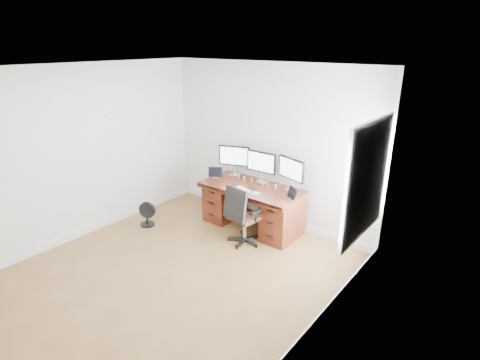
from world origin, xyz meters
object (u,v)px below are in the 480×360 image
Objects in this scene: office_chair at (242,225)px; floor_fan at (147,214)px; monitor_center at (261,163)px; keyboard at (243,189)px; desk at (252,205)px.

office_chair is 2.27× the size of floor_fan.
monitor_center reaches higher than floor_fan.
monitor_center is at bearing 111.57° from office_chair.
keyboard is (1.43, 0.84, 0.55)m from floor_fan.
desk is 0.58m from office_chair.
monitor_center is at bearing 17.58° from floor_fan.
monitor_center is (0.00, 0.24, 0.68)m from desk.
office_chair is at bearing -34.69° from keyboard.
desk reaches higher than floor_fan.
office_chair reaches higher than keyboard.
monitor_center is at bearing 89.99° from desk.
floor_fan is 2.15m from monitor_center.
desk is at bearing -91.85° from monitor_center.
monitor_center is 1.78× the size of keyboard.
floor_fan is at bearing -155.25° from office_chair.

